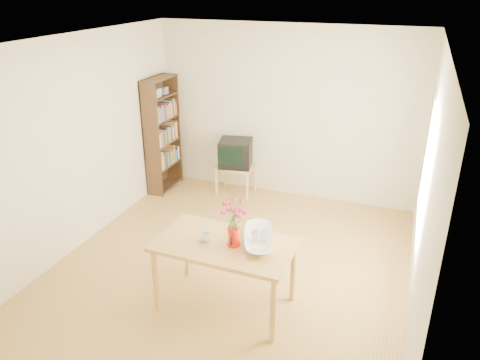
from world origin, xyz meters
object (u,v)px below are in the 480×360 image
at_px(television, 236,152).
at_px(table, 225,250).
at_px(pitcher, 234,237).
at_px(bowl, 259,223).
at_px(mug, 205,237).

bearing_deg(television, table, -83.35).
bearing_deg(television, pitcher, -81.48).
bearing_deg(television, bowl, -76.46).
relative_size(pitcher, bowl, 0.47).
distance_m(mug, bowl, 0.56).
distance_m(table, pitcher, 0.20).
bearing_deg(bowl, pitcher, -144.08).
bearing_deg(mug, pitcher, 149.18).
height_order(pitcher, bowl, bowl).
height_order(table, pitcher, pitcher).
height_order(table, television, television).
relative_size(table, bowl, 3.14).
distance_m(pitcher, bowl, 0.28).
distance_m(table, television, 2.82).
xyz_separation_m(bowl, television, (-1.21, 2.52, -0.29)).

